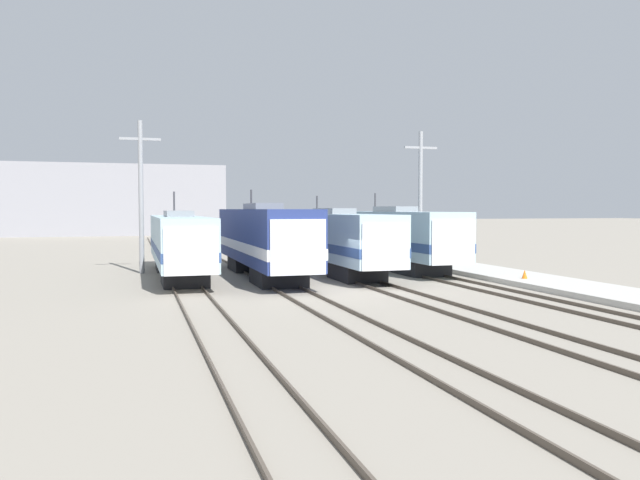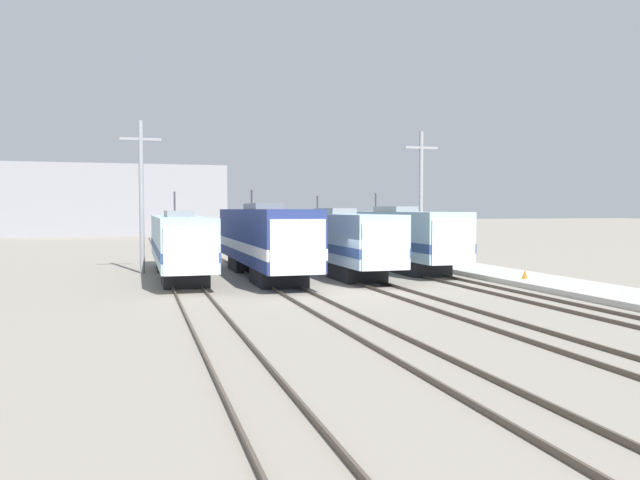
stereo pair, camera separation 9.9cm
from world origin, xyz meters
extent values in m
plane|color=gray|center=(0.00, 0.00, 0.00)|extent=(400.00, 400.00, 0.00)
cube|color=#4C4238|center=(-7.92, 0.00, 0.07)|extent=(0.07, 120.00, 0.15)
cube|color=#4C4238|center=(-6.49, 0.00, 0.07)|extent=(0.07, 120.00, 0.15)
cube|color=#4C4238|center=(-3.12, 0.00, 0.07)|extent=(0.07, 120.00, 0.15)
cube|color=#4C4238|center=(-1.68, 0.00, 0.07)|extent=(0.07, 120.00, 0.15)
cube|color=#4C4238|center=(1.68, 0.00, 0.07)|extent=(0.07, 120.00, 0.15)
cube|color=#4C4238|center=(3.12, 0.00, 0.07)|extent=(0.07, 120.00, 0.15)
cube|color=#4C4238|center=(6.49, 0.00, 0.07)|extent=(0.07, 120.00, 0.15)
cube|color=#4C4238|center=(7.92, 0.00, 0.07)|extent=(0.07, 120.00, 0.15)
cube|color=#232326|center=(-7.21, 4.24, 0.47)|extent=(2.35, 3.78, 0.95)
cube|color=#232326|center=(-7.21, 12.83, 0.47)|extent=(2.35, 3.78, 0.95)
cube|color=#9EBCCC|center=(-7.21, 8.54, 2.28)|extent=(2.76, 17.18, 2.66)
cube|color=navy|center=(-7.21, 8.54, 1.75)|extent=(2.80, 17.22, 0.48)
cube|color=silver|center=(-7.21, 0.86, 2.08)|extent=(2.54, 2.02, 2.26)
cube|color=black|center=(-7.21, -0.07, 2.58)|extent=(2.16, 0.08, 0.63)
cube|color=gray|center=(-7.21, 8.54, 3.79)|extent=(1.52, 4.29, 0.35)
cylinder|color=#38383D|center=(-7.21, 12.32, 4.41)|extent=(0.12, 0.12, 1.59)
cube|color=black|center=(-2.40, 2.80, 0.47)|extent=(2.48, 3.67, 0.95)
cube|color=black|center=(-2.40, 11.15, 0.47)|extent=(2.48, 3.67, 0.95)
cube|color=navy|center=(-2.40, 6.97, 2.50)|extent=(2.92, 16.69, 3.10)
cube|color=silver|center=(-2.40, 6.97, 1.88)|extent=(2.96, 16.73, 0.56)
cube|color=silver|center=(-2.40, -0.57, 2.27)|extent=(2.69, 1.80, 2.63)
cube|color=black|center=(-2.40, -1.39, 2.85)|extent=(2.28, 0.08, 0.74)
cube|color=slate|center=(-2.40, 6.97, 4.22)|extent=(1.61, 4.17, 0.35)
cylinder|color=#38383D|center=(-2.40, 10.65, 4.68)|extent=(0.12, 0.12, 1.27)
cube|color=#232326|center=(2.40, 3.78, 0.47)|extent=(2.37, 3.74, 0.95)
cube|color=#232326|center=(2.40, 12.29, 0.47)|extent=(2.37, 3.74, 0.95)
cube|color=#9EBCCC|center=(2.40, 8.03, 2.35)|extent=(2.79, 17.02, 2.81)
cube|color=navy|center=(2.40, 8.03, 1.79)|extent=(2.83, 17.06, 0.51)
cube|color=silver|center=(2.40, 0.65, 2.14)|extent=(2.57, 2.46, 2.39)
cube|color=black|center=(2.40, -0.50, 2.67)|extent=(2.18, 0.08, 0.67)
cube|color=gray|center=(2.40, 8.03, 3.93)|extent=(1.53, 4.25, 0.35)
cylinder|color=#38383D|center=(2.40, 11.78, 4.36)|extent=(0.12, 0.12, 1.21)
cube|color=#232326|center=(7.21, 5.41, 0.47)|extent=(2.44, 3.56, 0.95)
cube|color=#232326|center=(7.21, 13.50, 0.47)|extent=(2.44, 3.56, 0.95)
cube|color=#9EBCCC|center=(7.21, 9.45, 2.42)|extent=(2.88, 16.18, 2.93)
cube|color=navy|center=(7.21, 9.45, 1.83)|extent=(2.92, 16.22, 0.53)
cube|color=silver|center=(7.21, 2.50, 2.20)|extent=(2.65, 2.47, 2.49)
cube|color=black|center=(7.21, 1.34, 2.74)|extent=(2.25, 0.08, 0.70)
cube|color=gray|center=(7.21, 9.45, 4.06)|extent=(1.58, 4.05, 0.35)
cylinder|color=#38383D|center=(7.21, 13.01, 4.55)|extent=(0.12, 0.12, 1.34)
cylinder|color=gray|center=(-9.30, 11.14, 4.79)|extent=(0.30, 0.30, 9.58)
cube|color=gray|center=(-9.30, 11.14, 8.43)|extent=(2.51, 0.16, 0.16)
cylinder|color=gray|center=(9.93, 11.14, 4.79)|extent=(0.30, 0.30, 9.58)
cube|color=gray|center=(9.93, 11.14, 8.43)|extent=(2.51, 0.16, 0.16)
cube|color=#B7B5AD|center=(11.26, 0.00, 0.14)|extent=(4.00, 120.00, 0.29)
cone|color=orange|center=(10.50, -0.57, 0.53)|extent=(0.30, 0.30, 0.48)
cube|color=gray|center=(-13.58, 74.27, 5.44)|extent=(35.49, 11.96, 10.89)
camera|label=1|loc=(-9.77, -29.58, 4.06)|focal=35.00mm
camera|label=2|loc=(-9.67, -29.60, 4.06)|focal=35.00mm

